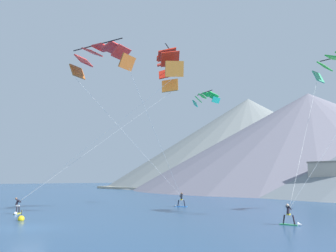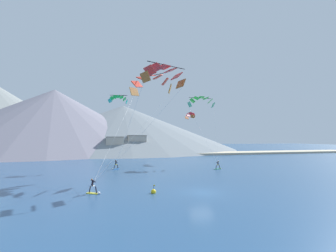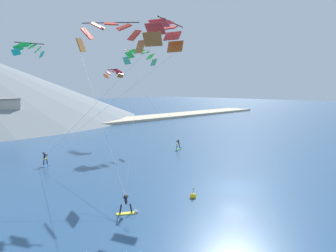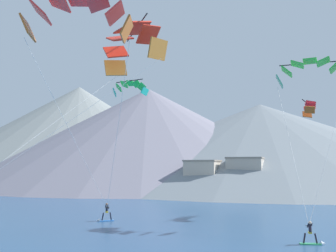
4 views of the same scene
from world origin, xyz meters
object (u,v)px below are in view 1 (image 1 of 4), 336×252
at_px(race_marker_buoy, 21,219).
at_px(parafoil_kite_near_lead, 168,67).
at_px(kitesurfer_near_lead, 17,209).
at_px(parafoil_kite_mid_center, 102,57).
at_px(parafoil_kite_distant_low_drift, 206,98).
at_px(kitesurfer_near_trail, 291,219).
at_px(kitesurfer_mid_center, 180,202).

bearing_deg(race_marker_buoy, parafoil_kite_near_lead, 81.77).
bearing_deg(kitesurfer_near_lead, parafoil_kite_near_lead, 57.44).
bearing_deg(parafoil_kite_mid_center, race_marker_buoy, -112.49).
xyz_separation_m(kitesurfer_near_lead, parafoil_kite_distant_low_drift, (3.00, 23.39, 14.03)).
bearing_deg(kitesurfer_near_lead, race_marker_buoy, -11.81).
distance_m(kitesurfer_near_lead, parafoil_kite_mid_center, 17.61).
bearing_deg(parafoil_kite_mid_center, kitesurfer_near_trail, 36.51).
height_order(kitesurfer_near_lead, parafoil_kite_mid_center, parafoil_kite_mid_center).
height_order(kitesurfer_near_trail, parafoil_kite_distant_low_drift, parafoil_kite_distant_low_drift).
xyz_separation_m(parafoil_kite_mid_center, parafoil_kite_distant_low_drift, (-5.70, 18.65, -0.53)).
distance_m(kitesurfer_near_trail, parafoil_kite_near_lead, 20.62).
height_order(parafoil_kite_near_lead, race_marker_buoy, parafoil_kite_near_lead).
bearing_deg(parafoil_kite_distant_low_drift, kitesurfer_near_trail, -24.77).
height_order(kitesurfer_near_trail, race_marker_buoy, kitesurfer_near_trail).
bearing_deg(parafoil_kite_mid_center, parafoil_kite_distant_low_drift, 106.99).
relative_size(kitesurfer_near_trail, parafoil_kite_near_lead, 0.11).
bearing_deg(parafoil_kite_distant_low_drift, parafoil_kite_near_lead, -63.34).
relative_size(kitesurfer_near_lead, kitesurfer_mid_center, 0.94).
bearing_deg(race_marker_buoy, kitesurfer_mid_center, 100.38).
distance_m(kitesurfer_near_lead, kitesurfer_near_trail, 26.43).
bearing_deg(kitesurfer_mid_center, parafoil_kite_mid_center, -66.57).
bearing_deg(kitesurfer_near_trail, parafoil_kite_near_lead, -173.01).
height_order(kitesurfer_near_lead, kitesurfer_mid_center, kitesurfer_mid_center).
relative_size(kitesurfer_mid_center, race_marker_buoy, 1.81).
distance_m(kitesurfer_mid_center, race_marker_buoy, 20.80).
xyz_separation_m(kitesurfer_near_trail, kitesurfer_mid_center, (-19.57, 4.55, 0.09)).
distance_m(parafoil_kite_near_lead, parafoil_kite_distant_low_drift, 11.78).
xyz_separation_m(kitesurfer_mid_center, parafoil_kite_near_lead, (5.80, -6.24, 15.17)).
bearing_deg(kitesurfer_near_trail, kitesurfer_near_lead, -146.43).
bearing_deg(parafoil_kite_near_lead, race_marker_buoy, -98.23).
distance_m(kitesurfer_near_lead, parafoil_kite_distant_low_drift, 27.44).
bearing_deg(kitesurfer_near_trail, race_marker_buoy, -134.85).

